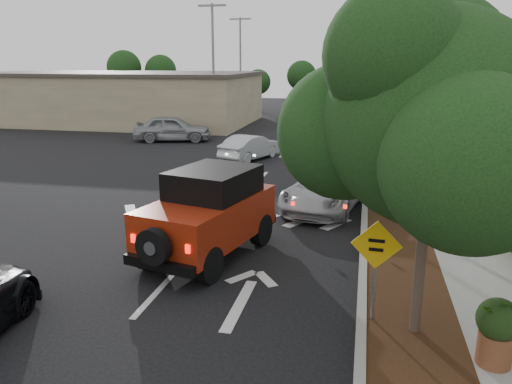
% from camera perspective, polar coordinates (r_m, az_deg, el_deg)
% --- Properties ---
extents(ground, '(120.00, 120.00, 0.00)m').
position_cam_1_polar(ground, '(11.74, -11.59, -11.53)').
color(ground, black).
rests_on(ground, ground).
extents(curb, '(0.20, 70.00, 0.15)m').
position_cam_1_polar(curb, '(22.14, 12.40, 1.24)').
color(curb, '#9E9B93').
rests_on(curb, ground).
extents(planting_strip, '(1.80, 70.00, 0.12)m').
position_cam_1_polar(planting_strip, '(22.18, 14.98, 1.06)').
color(planting_strip, black).
rests_on(planting_strip, ground).
extents(sidewalk, '(2.00, 70.00, 0.12)m').
position_cam_1_polar(sidewalk, '(22.35, 19.85, 0.78)').
color(sidewalk, gray).
rests_on(sidewalk, ground).
extents(hedge, '(0.80, 70.00, 0.80)m').
position_cam_1_polar(hedge, '(22.51, 23.45, 1.42)').
color(hedge, black).
rests_on(hedge, ground).
extents(commercial_building, '(22.00, 12.00, 4.00)m').
position_cam_1_polar(commercial_building, '(44.65, -15.18, 10.30)').
color(commercial_building, gray).
rests_on(commercial_building, ground).
extents(transmission_tower, '(7.00, 4.00, 28.00)m').
position_cam_1_polar(transmission_tower, '(57.80, 14.05, 9.30)').
color(transmission_tower, slate).
rests_on(transmission_tower, ground).
extents(street_tree_near, '(3.80, 3.80, 5.92)m').
position_cam_1_polar(street_tree_near, '(10.48, 17.57, -15.38)').
color(street_tree_near, black).
rests_on(street_tree_near, ground).
extents(street_tree_mid, '(3.20, 3.20, 5.32)m').
position_cam_1_polar(street_tree_mid, '(16.90, 15.66, -3.48)').
color(street_tree_mid, black).
rests_on(street_tree_mid, ground).
extents(street_tree_far, '(3.40, 3.40, 5.62)m').
position_cam_1_polar(street_tree_far, '(23.16, 14.88, 1.49)').
color(street_tree_far, black).
rests_on(street_tree_far, ground).
extents(light_pole_a, '(2.00, 0.22, 9.00)m').
position_cam_1_polar(light_pole_a, '(37.56, -4.74, 6.92)').
color(light_pole_a, slate).
rests_on(light_pole_a, ground).
extents(light_pole_b, '(2.00, 0.22, 9.00)m').
position_cam_1_polar(light_pole_b, '(49.31, -1.75, 8.85)').
color(light_pole_b, slate).
rests_on(light_pole_b, ground).
extents(red_jeep, '(2.98, 4.81, 2.36)m').
position_cam_1_polar(red_jeep, '(13.50, -5.03, -2.26)').
color(red_jeep, black).
rests_on(red_jeep, ground).
extents(silver_suv_ahead, '(3.20, 5.31, 1.38)m').
position_cam_1_polar(silver_suv_ahead, '(17.95, 7.96, 0.30)').
color(silver_suv_ahead, '#ABADB3').
rests_on(silver_suv_ahead, ground).
extents(silver_sedan_oncoming, '(2.80, 4.26, 1.33)m').
position_cam_1_polar(silver_sedan_oncoming, '(26.66, -0.64, 5.15)').
color(silver_sedan_oncoming, '#B9BDC1').
rests_on(silver_sedan_oncoming, ground).
extents(parked_suv, '(5.25, 3.05, 1.68)m').
position_cam_1_polar(parked_suv, '(33.24, -9.53, 7.19)').
color(parked_suv, '#94969B').
rests_on(parked_suv, ground).
extents(speed_hump_sign, '(0.98, 0.10, 2.09)m').
position_cam_1_polar(speed_hump_sign, '(10.03, 13.51, -7.28)').
color(speed_hump_sign, slate).
rests_on(speed_hump_sign, ground).
extents(terracotta_planter, '(0.72, 0.72, 1.26)m').
position_cam_1_polar(terracotta_planter, '(9.56, 25.91, -13.54)').
color(terracotta_planter, brown).
rests_on(terracotta_planter, ground).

